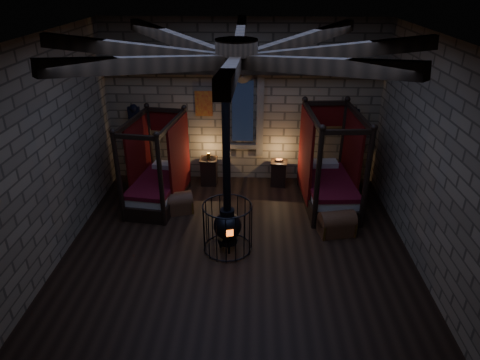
{
  "coord_description": "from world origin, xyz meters",
  "views": [
    {
      "loc": [
        0.32,
        -7.18,
        5.18
      ],
      "look_at": [
        0.04,
        0.6,
        1.34
      ],
      "focal_mm": 32.0,
      "sensor_mm": 36.0,
      "label": 1
    }
  ],
  "objects_px": {
    "bed_right": "(328,182)",
    "trunk_left": "(177,203)",
    "trunk_right": "(337,224)",
    "bed_left": "(158,182)",
    "stove": "(227,223)"
  },
  "relations": [
    {
      "from": "bed_right",
      "to": "trunk_left",
      "type": "height_order",
      "value": "bed_right"
    },
    {
      "from": "trunk_left",
      "to": "trunk_right",
      "type": "bearing_deg",
      "value": -30.26
    },
    {
      "from": "bed_right",
      "to": "trunk_left",
      "type": "relative_size",
      "value": 2.86
    },
    {
      "from": "stove",
      "to": "trunk_right",
      "type": "bearing_deg",
      "value": 2.5
    },
    {
      "from": "bed_left",
      "to": "trunk_right",
      "type": "bearing_deg",
      "value": -9.69
    },
    {
      "from": "trunk_right",
      "to": "stove",
      "type": "distance_m",
      "value": 2.44
    },
    {
      "from": "trunk_left",
      "to": "stove",
      "type": "xyz_separation_m",
      "value": [
        1.29,
        -1.45,
        0.39
      ]
    },
    {
      "from": "bed_right",
      "to": "trunk_right",
      "type": "relative_size",
      "value": 2.78
    },
    {
      "from": "bed_right",
      "to": "stove",
      "type": "bearing_deg",
      "value": -142.32
    },
    {
      "from": "bed_left",
      "to": "trunk_left",
      "type": "bearing_deg",
      "value": -36.58
    },
    {
      "from": "trunk_left",
      "to": "stove",
      "type": "height_order",
      "value": "stove"
    },
    {
      "from": "bed_left",
      "to": "bed_right",
      "type": "distance_m",
      "value": 4.13
    },
    {
      "from": "bed_left",
      "to": "trunk_left",
      "type": "distance_m",
      "value": 0.8
    },
    {
      "from": "bed_right",
      "to": "trunk_right",
      "type": "height_order",
      "value": "bed_right"
    },
    {
      "from": "trunk_right",
      "to": "bed_left",
      "type": "bearing_deg",
      "value": 151.0
    }
  ]
}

